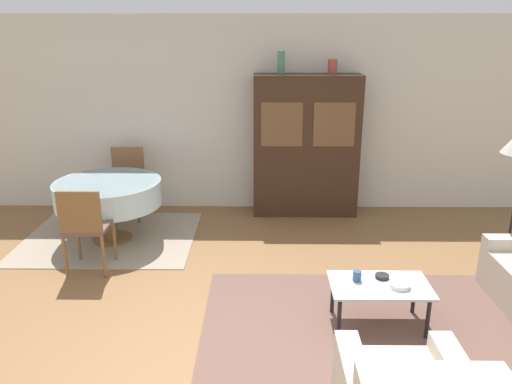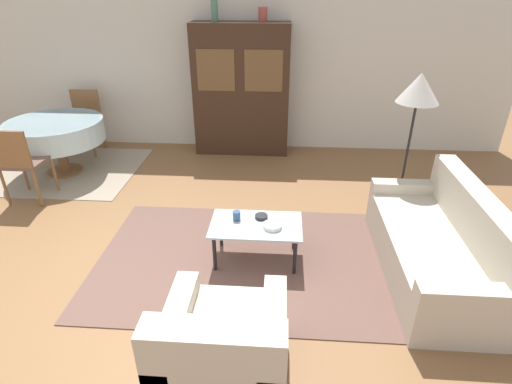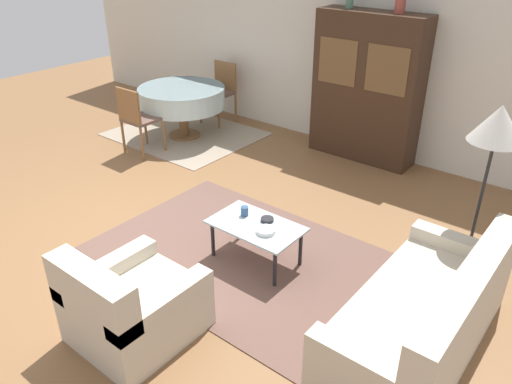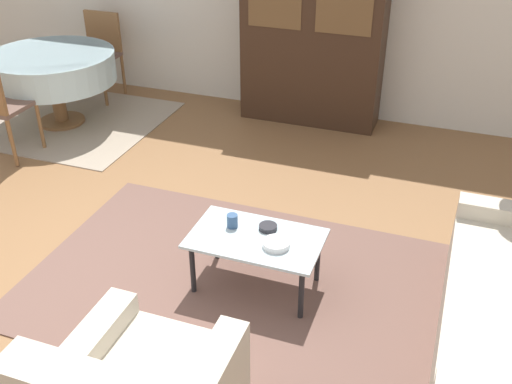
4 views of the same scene
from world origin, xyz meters
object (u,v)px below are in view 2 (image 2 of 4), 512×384
object	(u,v)px
dining_chair_near	(20,160)
vase_short	(263,14)
dining_chair_far	(85,117)
cup	(237,216)
couch	(439,247)
floor_lamp	(418,93)
bowl	(272,226)
coffee_table	(256,228)
dining_table	(56,132)
armchair	(223,351)
display_cabinet	(241,91)
vase_tall	(215,10)
bowl_small	(261,217)

from	to	relation	value
dining_chair_near	vase_short	distance (m)	3.66
dining_chair_far	cup	world-z (taller)	dining_chair_far
couch	floor_lamp	world-z (taller)	floor_lamp
dining_chair_far	bowl	xyz separation A→B (m)	(3.04, -2.75, -0.13)
floor_lamp	dining_chair_far	bearing A→B (deg)	160.24
coffee_table	dining_table	bearing A→B (deg)	147.43
armchair	dining_chair_far	size ratio (longest dim) A/B	0.94
dining_table	display_cabinet	bearing A→B (deg)	22.42
armchair	bowl	xyz separation A→B (m)	(0.27, 1.33, 0.13)
dining_table	bowl	distance (m)	3.59
bowl	vase_tall	distance (m)	3.48
dining_chair_near	floor_lamp	world-z (taller)	floor_lamp
bowl	dining_chair_near	bearing A→B (deg)	161.13
dining_chair_near	floor_lamp	distance (m)	4.58
display_cabinet	couch	bearing A→B (deg)	-54.62
cup	bowl	world-z (taller)	cup
cup	display_cabinet	bearing A→B (deg)	94.67
dining_table	bowl	xyz separation A→B (m)	(3.04, -1.89, -0.19)
vase_tall	coffee_table	bearing A→B (deg)	-74.79
armchair	dining_chair_near	bearing A→B (deg)	139.44
coffee_table	vase_short	size ratio (longest dim) A/B	4.50
dining_chair_near	coffee_table	bearing A→B (deg)	-18.89
cup	bowl	xyz separation A→B (m)	(0.35, -0.11, -0.03)
floor_lamp	vase_short	xyz separation A→B (m)	(-1.72, 1.78, 0.63)
dining_table	floor_lamp	xyz separation A→B (m)	(4.50, -0.76, 0.79)
display_cabinet	bowl_small	world-z (taller)	display_cabinet
bowl_small	vase_short	xyz separation A→B (m)	(-0.15, 2.75, 1.61)
couch	armchair	world-z (taller)	couch
cup	armchair	bearing A→B (deg)	-87.16
floor_lamp	display_cabinet	bearing A→B (deg)	138.91
bowl	vase_tall	world-z (taller)	vase_tall
couch	armchair	distance (m)	2.21
dining_chair_far	vase_short	xyz separation A→B (m)	(2.78, 0.16, 1.48)
armchair	cup	size ratio (longest dim) A/B	9.59
couch	bowl	distance (m)	1.53
couch	coffee_table	size ratio (longest dim) A/B	2.12
couch	cup	size ratio (longest dim) A/B	19.79
armchair	vase_tall	xyz separation A→B (m)	(-0.66, 4.24, 1.79)
dining_chair_near	cup	size ratio (longest dim) A/B	10.22
dining_chair_far	vase_short	size ratio (longest dim) A/B	4.93
armchair	floor_lamp	distance (m)	3.21
bowl_small	vase_tall	bearing A→B (deg)	106.64
dining_chair_far	vase_tall	distance (m)	2.61
display_cabinet	dining_chair_far	distance (m)	2.50
display_cabinet	coffee_table	bearing A→B (deg)	-81.67
vase_tall	cup	bearing A→B (deg)	-78.15
couch	vase_tall	bearing A→B (deg)	39.73
bowl	bowl_small	world-z (taller)	bowl
display_cabinet	dining_chair_far	bearing A→B (deg)	-176.26
bowl	dining_chair_far	bearing A→B (deg)	137.86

